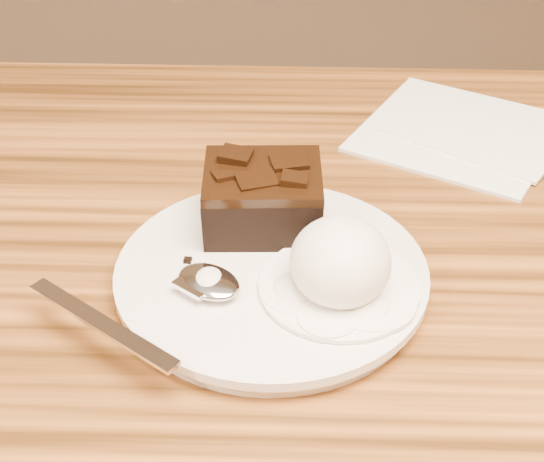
{
  "coord_description": "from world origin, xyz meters",
  "views": [
    {
      "loc": [
        -0.05,
        -0.37,
        1.11
      ],
      "look_at": [
        -0.07,
        0.07,
        0.79
      ],
      "focal_mm": 54.88,
      "sensor_mm": 36.0,
      "label": 1
    }
  ],
  "objects_px": {
    "plate": "(271,278)",
    "napkin": "(459,131)",
    "spoon": "(209,284)",
    "brownie": "(263,201)",
    "ice_cream_scoop": "(340,262)"
  },
  "relations": [
    {
      "from": "ice_cream_scoop",
      "to": "brownie",
      "type": "bearing_deg",
      "value": 125.91
    },
    {
      "from": "plate",
      "to": "brownie",
      "type": "distance_m",
      "value": 0.06
    },
    {
      "from": "brownie",
      "to": "napkin",
      "type": "bearing_deg",
      "value": 44.79
    },
    {
      "from": "brownie",
      "to": "napkin",
      "type": "height_order",
      "value": "brownie"
    },
    {
      "from": "spoon",
      "to": "napkin",
      "type": "height_order",
      "value": "spoon"
    },
    {
      "from": "ice_cream_scoop",
      "to": "napkin",
      "type": "distance_m",
      "value": 0.26
    },
    {
      "from": "ice_cream_scoop",
      "to": "napkin",
      "type": "bearing_deg",
      "value": 64.32
    },
    {
      "from": "plate",
      "to": "spoon",
      "type": "relative_size",
      "value": 1.17
    },
    {
      "from": "ice_cream_scoop",
      "to": "napkin",
      "type": "height_order",
      "value": "ice_cream_scoop"
    },
    {
      "from": "napkin",
      "to": "plate",
      "type": "bearing_deg",
      "value": -126.12
    },
    {
      "from": "plate",
      "to": "spoon",
      "type": "height_order",
      "value": "spoon"
    },
    {
      "from": "plate",
      "to": "napkin",
      "type": "distance_m",
      "value": 0.26
    },
    {
      "from": "plate",
      "to": "napkin",
      "type": "relative_size",
      "value": 1.32
    },
    {
      "from": "spoon",
      "to": "napkin",
      "type": "relative_size",
      "value": 1.13
    },
    {
      "from": "brownie",
      "to": "ice_cream_scoop",
      "type": "xyz_separation_m",
      "value": [
        0.05,
        -0.07,
        0.0
      ]
    }
  ]
}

